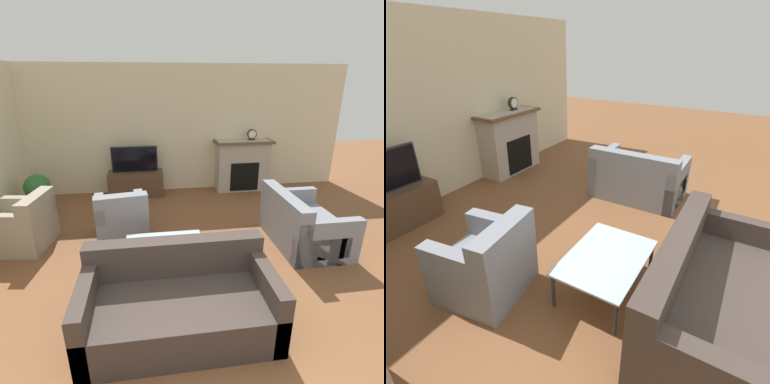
% 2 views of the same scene
% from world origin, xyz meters
% --- Properties ---
extents(wall_back, '(8.43, 0.06, 2.70)m').
position_xyz_m(wall_back, '(0.00, 5.19, 1.35)').
color(wall_back, beige).
rests_on(wall_back, ground_plane).
extents(fireplace, '(1.28, 0.50, 1.13)m').
position_xyz_m(fireplace, '(1.87, 4.93, 0.59)').
color(fireplace, '#B2A899').
rests_on(fireplace, ground_plane).
extents(tv_stand, '(1.15, 0.44, 0.54)m').
position_xyz_m(tv_stand, '(-0.50, 4.86, 0.27)').
color(tv_stand, brown).
rests_on(tv_stand, ground_plane).
extents(couch_sectional, '(1.86, 0.96, 0.82)m').
position_xyz_m(couch_sectional, '(0.02, 1.01, 0.29)').
color(couch_sectional, '#3D332D').
rests_on(couch_sectional, ground_plane).
extents(couch_loveseat, '(0.93, 1.36, 0.82)m').
position_xyz_m(couch_loveseat, '(2.05, 2.43, 0.29)').
color(couch_loveseat, gray).
rests_on(couch_loveseat, ground_plane).
extents(armchair_accent, '(0.86, 0.86, 0.82)m').
position_xyz_m(armchair_accent, '(-0.67, 2.95, 0.30)').
color(armchair_accent, gray).
rests_on(armchair_accent, ground_plane).
extents(coffee_table, '(1.00, 0.71, 0.40)m').
position_xyz_m(coffee_table, '(-0.05, 1.96, 0.36)').
color(coffee_table, '#333338').
rests_on(coffee_table, ground_plane).
extents(mantel_clock, '(0.20, 0.07, 0.23)m').
position_xyz_m(mantel_clock, '(2.05, 4.93, 1.25)').
color(mantel_clock, '#28231E').
rests_on(mantel_clock, fireplace).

